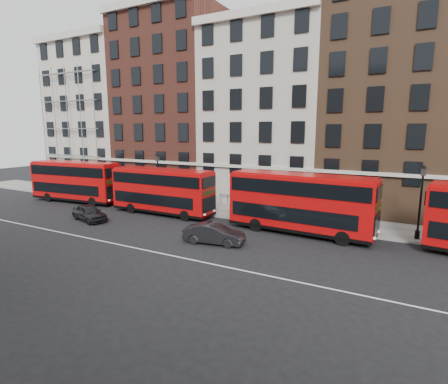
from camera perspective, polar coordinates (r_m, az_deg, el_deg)
The scene contains 13 objects.
ground at distance 25.01m, azimuth -8.28°, elevation -8.31°, with size 120.00×120.00×0.00m, color black.
pavement at distance 33.66m, azimuth 2.44°, elevation -3.26°, with size 80.00×5.00×0.15m, color gray.
kerb at distance 31.49m, azimuth 0.44°, elevation -4.18°, with size 80.00×0.30×0.16m, color gray.
road_centre_line at distance 23.53m, azimuth -11.22°, elevation -9.59°, with size 70.00×0.12×0.01m, color white.
building_terrace at distance 39.69m, azimuth 6.95°, elevation 13.50°, with size 64.00×11.95×22.00m.
bus_a at distance 41.52m, azimuth -23.15°, elevation 1.73°, with size 10.74×3.49×4.44m.
bus_b at distance 33.11m, azimuth -10.11°, elevation 0.30°, with size 10.23×2.51×4.29m.
bus_c at distance 27.05m, azimuth 12.24°, elevation -1.62°, with size 11.08×3.25×4.60m.
car_rear at distance 32.81m, azimuth -21.14°, elevation -3.18°, with size 1.65×4.11×1.40m, color black.
car_front at distance 24.57m, azimuth -1.64°, elevation -6.83°, with size 1.49×4.27×1.41m, color black.
lamp_post_left at distance 36.43m, azimuth -10.72°, elevation 2.41°, with size 0.44×0.44×5.33m.
lamp_post_right at distance 28.19m, azimuth 29.45°, elevation -0.98°, with size 0.44×0.44×5.33m.
iron_railings at distance 35.48m, azimuth 4.00°, elevation -1.62°, with size 6.60×0.06×1.00m, color black, non-canonical shape.
Camera 1 is at (14.29, -18.95, 7.88)m, focal length 28.00 mm.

